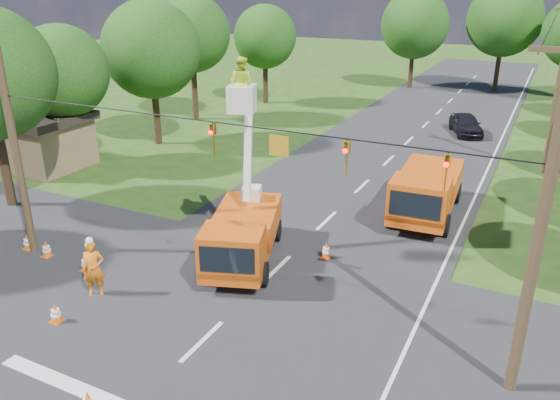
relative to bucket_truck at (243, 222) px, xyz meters
The scene contains 26 objects.
ground 15.12m from the bucket_truck, 84.37° to the left, with size 140.00×140.00×0.00m, color #214314.
road_main 15.12m from the bucket_truck, 84.37° to the left, with size 12.00×100.00×0.06m, color black.
road_cross 3.77m from the bucket_truck, 64.20° to the right, with size 56.00×10.00×0.07m, color black.
edge_line 16.62m from the bucket_truck, 64.68° to the left, with size 0.12×90.00×0.02m, color silver.
bucket_truck is the anchor object (origin of this frame).
second_truck 9.20m from the bucket_truck, 54.88° to the left, with size 2.93×6.70×2.45m.
ground_worker 5.57m from the bucket_truck, 127.20° to the right, with size 0.75×0.49×2.06m, color orange.
distant_car 24.04m from the bucket_truck, 79.02° to the left, with size 1.73×4.29×1.46m, color black.
traffic_cone_2 3.49m from the bucket_truck, 30.40° to the left, with size 0.38×0.38×0.71m.
traffic_cone_3 8.36m from the bucket_truck, 53.78° to the left, with size 0.38×0.38×0.71m.
traffic_cone_4 6.07m from the bucket_truck, 145.66° to the right, with size 0.38×0.38×0.71m.
traffic_cone_5 7.90m from the bucket_truck, 155.91° to the right, with size 0.38×0.38×0.71m.
traffic_cone_6 8.96m from the bucket_truck, 159.83° to the right, with size 0.38×0.38×0.71m.
traffic_cone_7 12.77m from the bucket_truck, 62.62° to the left, with size 0.38×0.38×0.71m.
traffic_cone_8 7.17m from the bucket_truck, 117.62° to the right, with size 0.38×0.38×0.71m.
pole_right_near 10.98m from the bucket_truck, 17.00° to the right, with size 1.80×0.30×10.00m.
pole_right_mid 19.97m from the bucket_truck, 59.53° to the left, with size 1.80×0.30×10.00m.
pole_left 9.04m from the bucket_truck, 159.20° to the right, with size 0.30×0.30×9.00m.
signal_span 6.39m from the bucket_truck, 39.55° to the right, with size 18.00×0.29×1.07m.
shed 17.25m from the bucket_truck, 163.32° to the left, with size 5.50×4.50×3.15m.
tree_left_c 16.60m from the bucket_truck, 158.39° to the left, with size 5.20×5.20×8.06m.
tree_left_d 18.59m from the bucket_truck, 138.54° to the left, with size 6.20×6.20×9.24m.
tree_left_e 24.85m from the bucket_truck, 128.96° to the left, with size 5.80×5.80×9.41m.
tree_left_f 30.33m from the bucket_truck, 116.31° to the left, with size 5.40×5.40×8.40m.
tree_far_a 40.36m from the bucket_truck, 95.04° to the left, with size 6.60×6.60×9.50m.
tree_far_b 42.50m from the bucket_truck, 83.91° to the left, with size 7.00×7.00×10.32m.
Camera 1 is at (8.22, -11.19, 10.13)m, focal length 35.00 mm.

